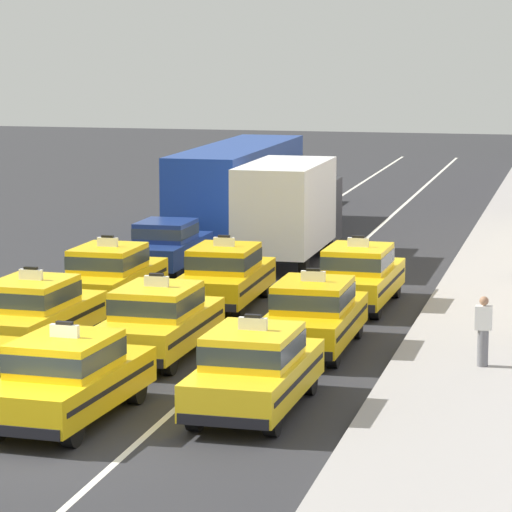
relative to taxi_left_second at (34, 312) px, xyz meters
name	(u,v)px	position (x,y,z in m)	size (l,w,h in m)	color
ground_plane	(40,448)	(3.13, -7.28, -0.88)	(160.00, 160.00, 0.00)	#2B2B2D
lane_stripe_left_center	(235,264)	(1.53, 12.72, -0.87)	(0.14, 80.00, 0.01)	silver
lane_stripe_center_right	(333,268)	(4.73, 12.72, -0.87)	(0.14, 80.00, 0.01)	silver
sidewalk_curb	(504,304)	(10.33, 7.72, -0.80)	(4.00, 90.00, 0.15)	#9E9993
taxi_left_second	(34,312)	(0.00, 0.00, 0.00)	(1.99, 4.63, 1.96)	black
taxi_left_third	(109,275)	(0.01, 5.19, 0.00)	(1.89, 4.59, 1.96)	black
sedan_left_fourth	(166,244)	(-0.18, 10.93, -0.03)	(1.79, 4.31, 1.58)	black
bus_left_fifth	(238,184)	(-0.10, 19.54, 0.94)	(2.53, 11.20, 3.22)	black
sedan_left_sixth	(289,183)	(-0.26, 29.08, -0.03)	(1.76, 4.30, 1.58)	black
taxi_center_nearest	(68,376)	(3.01, -5.57, 0.00)	(2.06, 4.65, 1.96)	black
taxi_center_second	(158,320)	(3.08, -0.15, 0.00)	(1.90, 4.59, 1.96)	black
taxi_center_third	(225,274)	(3.02, 5.95, 0.00)	(1.87, 4.58, 1.96)	black
box_truck_center_fourth	(290,207)	(3.15, 13.55, 0.90)	(2.31, 6.96, 3.27)	black
taxi_right_nearest	(254,368)	(6.28, -4.11, 0.00)	(1.90, 4.59, 1.96)	black
taxi_right_second	(314,314)	(6.37, 1.33, 0.00)	(1.83, 4.56, 1.96)	black
taxi_right_third	(358,275)	(6.52, 6.71, 0.00)	(1.92, 4.60, 1.96)	black
pedestrian_mid_block	(483,331)	(10.34, 0.14, 0.05)	(0.36, 0.24, 1.54)	slate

